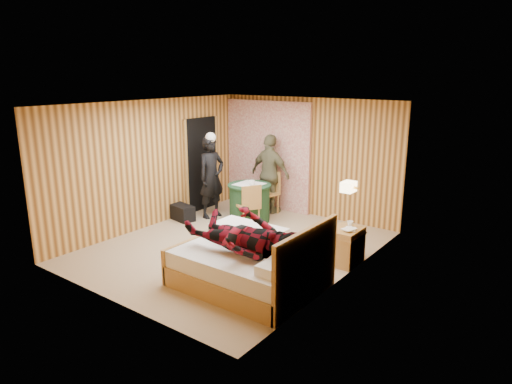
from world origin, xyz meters
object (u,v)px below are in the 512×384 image
Objects in this scene: nightstand at (346,245)px; chair_far at (270,189)px; woman_standing at (212,177)px; man_at_table at (270,174)px; man_on_bed at (242,226)px; round_table at (249,202)px; wall_lamp at (349,187)px; duffel_bag at (182,213)px; bed at (251,265)px; chair_near at (250,203)px.

chair_far is at bearing 149.41° from nightstand.
woman_standing is (-3.38, 0.56, 0.56)m from nightstand.
man_at_table is at bearing -29.83° from woman_standing.
man_on_bed is (-0.73, -1.75, 0.66)m from nightstand.
wall_lamp is at bearing -19.04° from round_table.
round_table is at bearing -63.57° from woman_standing.
wall_lamp reaches higher than round_table.
woman_standing reaches higher than duffel_bag.
man_on_bed reaches higher than bed.
wall_lamp is at bearing 107.55° from chair_near.
man_on_bed is (1.55, -2.19, 0.45)m from chair_near.
bed is 2.13× the size of chair_far.
nightstand is 0.69× the size of chair_near.
chair_near is 0.51× the size of man_at_table.
duffel_bag is at bearing -42.40° from chair_near.
man_at_table reaches higher than chair_near.
bed is at bearing -116.38° from nightstand.
duffel_bag is (-1.45, -0.44, -0.35)m from chair_near.
wall_lamp is 1.00m from nightstand.
chair_far reaches higher than duffel_bag.
woman_standing is 1.28m from man_at_table.
woman_standing is 0.98× the size of man_on_bed.
nightstand is (-0.04, 0.09, -1.00)m from wall_lamp.
chair_far is at bearing -31.53° from woman_standing.
nightstand is 3.05m from man_at_table.
woman_standing reaches higher than chair_far.
nightstand is at bearing -21.65° from chair_far.
woman_standing is at bearing -121.88° from chair_far.
bed is 1.12× the size of man_on_bed.
bed is 1.15× the size of man_at_table.
man_on_bed is at bearing -54.30° from round_table.
man_at_table is at bearing 148.82° from nightstand.
wall_lamp is 1.91m from bed.
nightstand is 0.34× the size of man_on_bed.
round_table is at bearing 125.70° from man_on_bed.
bed is 1.70m from nightstand.
chair_far is at bearing -135.22° from chair_near.
wall_lamp reaches higher than nightstand.
man_on_bed reaches higher than round_table.
chair_far is 0.33m from man_at_table.
man_on_bed reaches higher than duffel_bag.
duffel_bag is (-1.18, -1.50, -0.38)m from chair_far.
bed reaches higher than chair_near.
chair_near is at bearing 168.94° from nightstand.
woman_standing reaches higher than bed.
chair_far is (-2.55, 1.51, 0.24)m from nightstand.
bed reaches higher than duffel_bag.
wall_lamp reaches higher than chair_far.
chair_far is 1.64× the size of duffel_bag.
man_on_bed is at bearing -112.67° from nightstand.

